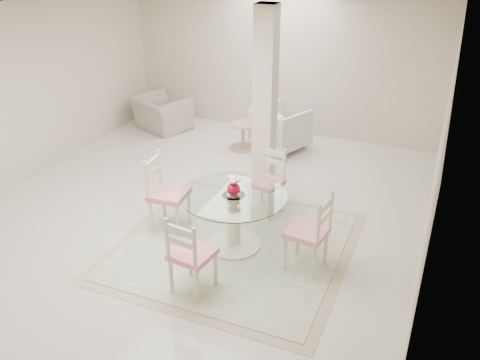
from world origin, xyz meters
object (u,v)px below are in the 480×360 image
at_px(column, 265,99).
at_px(dining_chair_south, 188,251).
at_px(dining_chair_east, 313,227).
at_px(dining_chair_north, 269,176).
at_px(red_vase, 234,186).
at_px(dining_table, 234,221).
at_px(side_table, 243,137).
at_px(armchair_white, 281,128).
at_px(recliner_taupe, 161,113).
at_px(dining_chair_west, 163,187).

xyz_separation_m(column, dining_chair_south, (0.22, -2.91, -0.79)).
height_order(dining_chair_east, dining_chair_north, dining_chair_east).
relative_size(red_vase, dining_chair_east, 0.22).
height_order(column, dining_table, column).
bearing_deg(dining_chair_east, side_table, -137.57).
height_order(armchair_white, side_table, armchair_white).
bearing_deg(dining_chair_south, dining_chair_east, -131.70).
distance_m(column, dining_table, 2.15).
relative_size(dining_chair_south, recliner_taupe, 1.07).
relative_size(dining_table, dining_chair_east, 1.17).
height_order(dining_chair_east, armchair_white, dining_chair_east).
bearing_deg(side_table, dining_table, -69.57).
bearing_deg(armchair_white, recliner_taupe, 24.05).
distance_m(dining_chair_north, dining_chair_west, 1.46).
xyz_separation_m(column, dining_chair_west, (-0.71, -1.82, -0.75)).
distance_m(red_vase, side_table, 3.21).
bearing_deg(column, recliner_taupe, 152.95).
relative_size(dining_chair_west, armchair_white, 1.34).
bearing_deg(dining_chair_east, column, -138.61).
distance_m(column, dining_chair_south, 3.02).
xyz_separation_m(column, side_table, (-0.79, 1.05, -1.13)).
bearing_deg(dining_chair_west, dining_chair_south, -143.32).
height_order(dining_chair_west, armchair_white, dining_chair_west).
relative_size(column, dining_chair_south, 2.53).
bearing_deg(dining_chair_north, recliner_taupe, 156.23).
height_order(red_vase, armchair_white, red_vase).
relative_size(red_vase, recliner_taupe, 0.24).
relative_size(dining_chair_north, side_table, 2.14).
relative_size(dining_chair_south, side_table, 2.20).
xyz_separation_m(recliner_taupe, armchair_white, (2.48, -0.00, 0.06)).
height_order(dining_chair_west, side_table, dining_chair_west).
xyz_separation_m(red_vase, armchair_white, (-0.47, 3.24, -0.48)).
bearing_deg(column, armchair_white, 97.03).
relative_size(dining_chair_south, armchair_white, 1.25).
bearing_deg(armchair_white, dining_chair_west, 104.34).
bearing_deg(dining_chair_west, dining_chair_north, -53.78).
relative_size(red_vase, side_table, 0.50).
bearing_deg(dining_chair_west, column, -25.66).
distance_m(dining_table, recliner_taupe, 4.39).
relative_size(dining_chair_north, dining_chair_south, 0.98).
distance_m(dining_chair_north, recliner_taupe, 3.78).
distance_m(column, armchair_white, 1.66).
bearing_deg(recliner_taupe, side_table, -168.26).
distance_m(dining_chair_north, armchair_white, 2.30).
xyz_separation_m(red_vase, dining_chair_east, (1.02, -0.08, -0.29)).
distance_m(dining_chair_east, side_table, 3.71).
bearing_deg(dining_chair_west, recliner_taupe, 27.11).
distance_m(dining_table, dining_chair_north, 1.03).
distance_m(dining_chair_east, armchair_white, 3.64).
height_order(dining_chair_south, recliner_taupe, dining_chair_south).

